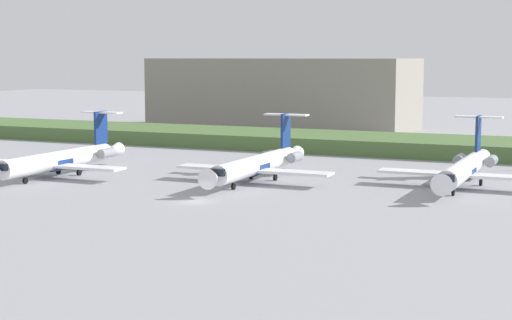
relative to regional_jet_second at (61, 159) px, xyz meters
name	(u,v)px	position (x,y,z in m)	size (l,w,h in m)	color
ground_plane	(286,171)	(28.24, 19.12, -2.54)	(500.00, 500.00, 0.00)	#939399
grass_berm	(349,143)	(28.24, 50.79, -1.13)	(320.00, 20.00, 2.81)	#4C6B38
regional_jet_second	(61,159)	(0.00, 0.00, 0.00)	(22.81, 31.00, 9.00)	white
regional_jet_third	(258,164)	(28.71, 7.11, 0.00)	(22.81, 31.00, 9.00)	white
regional_jet_fourth	(465,168)	(56.28, 14.18, 0.00)	(22.81, 31.00, 9.00)	white
distant_hangar	(284,94)	(-0.55, 88.81, 6.06)	(62.63, 26.81, 17.19)	gray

